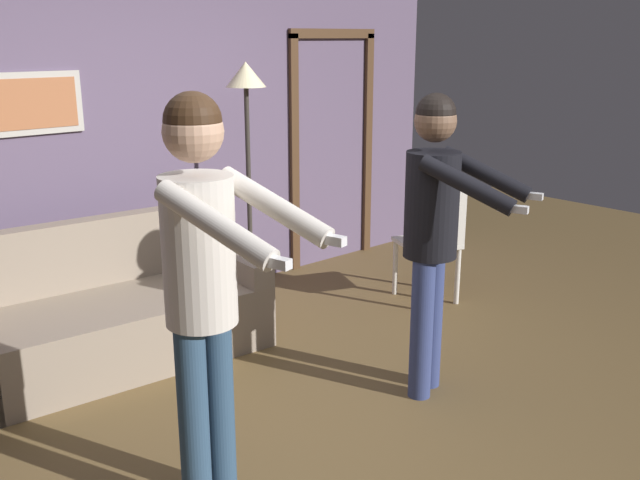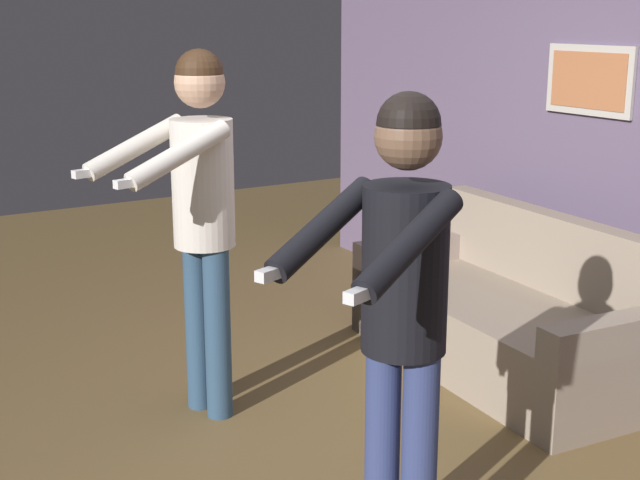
# 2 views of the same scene
# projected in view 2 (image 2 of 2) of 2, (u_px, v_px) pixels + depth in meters

# --- Properties ---
(ground_plane) EXTENTS (12.00, 12.00, 0.00)m
(ground_plane) POSITION_uv_depth(u_px,v_px,m) (336.00, 461.00, 4.05)
(ground_plane) COLOR brown
(couch) EXTENTS (1.96, 1.00, 0.87)m
(couch) POSITION_uv_depth(u_px,v_px,m) (506.00, 321.00, 5.06)
(couch) COLOR gray
(couch) RESTS_ON ground_plane
(person_standing_left) EXTENTS (0.54, 0.77, 1.82)m
(person_standing_left) POSITION_uv_depth(u_px,v_px,m) (200.00, 197.00, 4.28)
(person_standing_left) COLOR #2E4966
(person_standing_left) RESTS_ON ground_plane
(person_standing_right) EXTENTS (0.58, 0.74, 1.73)m
(person_standing_right) POSITION_uv_depth(u_px,v_px,m) (401.00, 290.00, 3.06)
(person_standing_right) COLOR navy
(person_standing_right) RESTS_ON ground_plane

